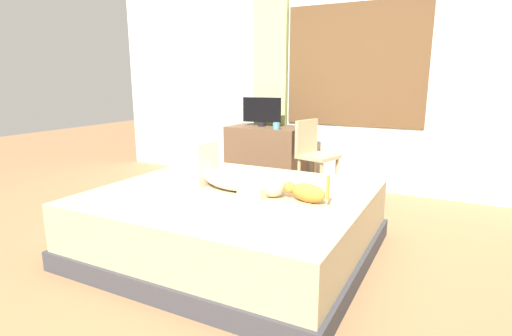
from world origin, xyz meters
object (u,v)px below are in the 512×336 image
object	(u,v)px
person_lying	(224,174)
cat	(306,192)
desk	(266,156)
chair_by_desk	(313,152)
tv_monitor	(262,111)
bed	(232,222)
cup	(276,126)

from	to	relation	value
person_lying	cat	xyz separation A→B (m)	(0.68, -0.04, -0.05)
desk	chair_by_desk	distance (m)	0.69
cat	desk	xyz separation A→B (m)	(-1.22, 1.89, -0.18)
desk	tv_monitor	bearing A→B (deg)	-180.00
desk	tv_monitor	xyz separation A→B (m)	(-0.07, -0.00, 0.55)
bed	chair_by_desk	size ratio (longest dim) A/B	2.35
person_lying	cup	distance (m)	1.70
desk	chair_by_desk	size ratio (longest dim) A/B	1.05
cat	tv_monitor	xyz separation A→B (m)	(-1.29, 1.89, 0.37)
tv_monitor	cup	distance (m)	0.37
tv_monitor	cup	xyz separation A→B (m)	(0.28, -0.19, -0.14)
cat	chair_by_desk	size ratio (longest dim) A/B	0.41
cat	chair_by_desk	bearing A→B (deg)	107.81
person_lying	chair_by_desk	distance (m)	1.70
bed	tv_monitor	xyz separation A→B (m)	(-0.70, 1.90, 0.68)
bed	desk	bearing A→B (deg)	108.46
cup	desk	bearing A→B (deg)	138.92
desk	person_lying	bearing A→B (deg)	-73.85
cup	chair_by_desk	world-z (taller)	chair_by_desk
desk	cup	distance (m)	0.50
cat	cup	distance (m)	1.99
desk	tv_monitor	size ratio (longest dim) A/B	1.88
cat	tv_monitor	bearing A→B (deg)	124.22
chair_by_desk	bed	bearing A→B (deg)	-90.87
desk	cup	xyz separation A→B (m)	(0.22, -0.19, 0.41)
cat	bed	bearing A→B (deg)	-178.88
chair_by_desk	cup	bearing A→B (deg)	-175.12
tv_monitor	person_lying	bearing A→B (deg)	-71.99
cat	chair_by_desk	distance (m)	1.83
bed	person_lying	world-z (taller)	person_lying
tv_monitor	desk	bearing A→B (deg)	0.00
cat	cup	size ratio (longest dim) A/B	4.36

